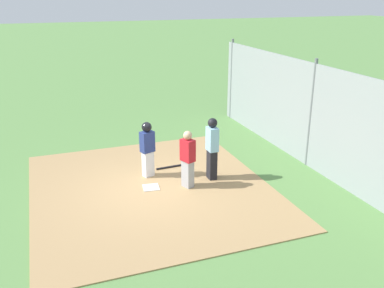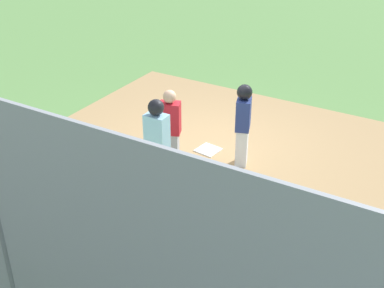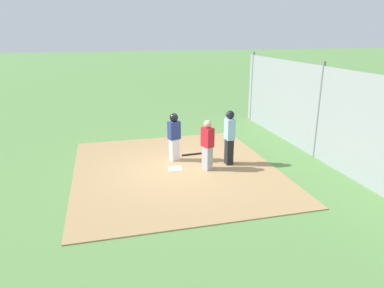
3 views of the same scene
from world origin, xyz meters
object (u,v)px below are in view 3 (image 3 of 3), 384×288
Objects in this scene: catcher at (207,144)px; baseball_bat at (193,154)px; umpire at (229,136)px; parked_car_blue at (325,100)px; runner at (174,134)px; home_plate at (175,169)px.

baseball_bat is (1.44, 0.11, -0.82)m from catcher.
parked_car_blue is (6.50, -8.07, -0.39)m from umpire.
baseball_bat is (1.16, 0.95, -0.94)m from umpire.
runner reaches higher than parked_car_blue.
home_plate is 11.87m from parked_car_blue.
umpire is at bearing 45.01° from runner.
runner is (0.81, -0.14, 0.94)m from home_plate.
umpire is 0.43× the size of parked_car_blue.
runner is at bearing -9.71° from home_plate.
catcher is 2.01× the size of baseball_bat.
catcher is at bearing 18.62° from runner.
parked_car_blue is at bearing -153.01° from baseball_bat.
parked_car_blue is at bearing -56.67° from home_plate.
home_plate is 0.54× the size of baseball_bat.
catcher is at bearing -105.30° from home_plate.
parked_car_blue is (6.51, -9.90, 0.57)m from home_plate.
parked_car_blue is at bearing 100.62° from runner.
runner is 0.40× the size of parked_car_blue.
home_plate is 1.33m from catcher.
home_plate is 0.27× the size of catcher.
parked_car_blue is at bearing -164.67° from catcher.
parked_car_blue is (6.78, -8.91, -0.27)m from catcher.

